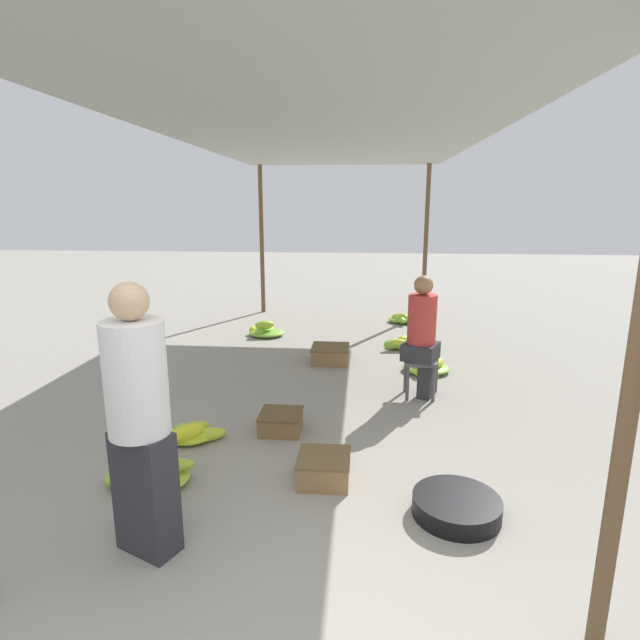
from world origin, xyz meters
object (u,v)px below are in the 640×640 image
at_px(vendor_foreground, 139,418).
at_px(basin_black, 456,506).
at_px(stool, 420,367).
at_px(crate_far, 324,468).
at_px(banana_pile_left_1, 149,475).
at_px(banana_pile_left_2, 191,433).
at_px(banana_pile_right_1, 399,344).
at_px(banana_pile_right_2, 402,319).
at_px(vendor_seated, 423,335).
at_px(crate_near, 281,422).
at_px(banana_pile_left_0, 265,331).
at_px(crate_mid, 330,354).
at_px(banana_pile_right_0, 427,368).

xyz_separation_m(vendor_foreground, basin_black, (1.90, 0.50, -0.78)).
height_order(stool, crate_far, stool).
distance_m(banana_pile_left_1, banana_pile_left_2, 0.68).
distance_m(banana_pile_right_1, banana_pile_right_2, 1.64).
bearing_deg(vendor_seated, crate_near, -144.30).
relative_size(vendor_seated, banana_pile_left_1, 2.02).
bearing_deg(banana_pile_left_1, vendor_foreground, -66.20).
xyz_separation_m(vendor_foreground, stool, (1.87, 2.63, -0.51)).
bearing_deg(banana_pile_right_1, vendor_foreground, -111.65).
bearing_deg(banana_pile_right_2, banana_pile_left_0, -153.97).
bearing_deg(banana_pile_right_2, banana_pile_left_1, -112.59).
height_order(stool, banana_pile_right_2, stool).
height_order(vendor_foreground, banana_pile_left_1, vendor_foreground).
distance_m(vendor_foreground, crate_mid, 3.93).
relative_size(vendor_seated, crate_near, 3.48).
relative_size(banana_pile_left_1, banana_pile_right_0, 1.01).
bearing_deg(banana_pile_right_0, banana_pile_left_2, -138.26).
bearing_deg(banana_pile_left_0, banana_pile_left_2, -88.89).
xyz_separation_m(vendor_seated, banana_pile_left_1, (-2.20, -1.93, -0.63)).
xyz_separation_m(banana_pile_right_0, banana_pile_right_1, (-0.27, 1.06, 0.01)).
distance_m(banana_pile_left_1, crate_far, 1.30).
xyz_separation_m(banana_pile_left_2, crate_far, (1.21, -0.54, 0.02)).
bearing_deg(crate_near, basin_black, -40.06).
xyz_separation_m(vendor_foreground, banana_pile_right_2, (1.94, 6.11, -0.78)).
bearing_deg(banana_pile_left_1, vendor_seated, 41.29).
bearing_deg(banana_pile_right_0, banana_pile_right_2, 92.37).
distance_m(vendor_seated, banana_pile_right_0, 1.01).
relative_size(stool, vendor_seated, 0.32).
bearing_deg(banana_pile_right_2, crate_far, -100.28).
relative_size(banana_pile_right_0, crate_mid, 1.32).
xyz_separation_m(stool, crate_near, (-1.35, -0.97, -0.25)).
height_order(basin_black, crate_far, crate_far).
height_order(vendor_foreground, crate_mid, vendor_foreground).
distance_m(banana_pile_left_0, crate_far, 4.37).
xyz_separation_m(basin_black, crate_mid, (-1.07, 3.27, 0.04)).
bearing_deg(banana_pile_left_0, crate_far, -72.97).
bearing_deg(banana_pile_left_0, stool, -47.87).
height_order(vendor_seated, banana_pile_right_1, vendor_seated).
relative_size(banana_pile_left_1, banana_pile_right_1, 1.26).
relative_size(stool, banana_pile_right_1, 0.81).
relative_size(crate_near, crate_far, 0.97).
bearing_deg(crate_far, banana_pile_right_1, 77.67).
relative_size(banana_pile_left_1, banana_pile_right_2, 1.00).
relative_size(stool, banana_pile_right_2, 0.64).
bearing_deg(crate_near, banana_pile_right_1, 66.04).
xyz_separation_m(banana_pile_right_1, banana_pile_right_2, (0.16, 1.64, -0.01)).
xyz_separation_m(crate_near, crate_far, (0.46, -0.81, 0.01)).
bearing_deg(crate_mid, vendor_seated, -47.04).
distance_m(basin_black, banana_pile_left_1, 2.22).
relative_size(banana_pile_left_1, banana_pile_left_2, 1.17).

